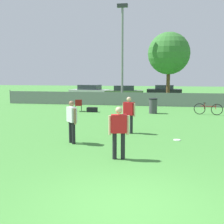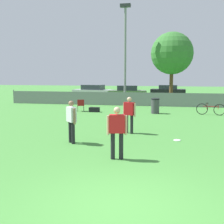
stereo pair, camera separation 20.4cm
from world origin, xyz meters
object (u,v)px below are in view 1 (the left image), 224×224
at_px(bicycle_sideline, 208,109).
at_px(parked_car_olive, 124,92).
at_px(frisbee_disc, 177,140).
at_px(light_pole, 122,46).
at_px(folding_chair_sideline, 78,105).
at_px(parked_car_dark, 164,91).
at_px(player_defender_red, 119,129).
at_px(gear_bag_sideline, 92,110).
at_px(trash_bin, 153,106).
at_px(parked_car_silver, 90,91).
at_px(player_receiver_white, 72,119).
at_px(player_thrower_red, 129,112).
at_px(tree_near_pole, 169,54).

xyz_separation_m(bicycle_sideline, parked_car_olive, (-7.09, 11.44, 0.32)).
bearing_deg(frisbee_disc, light_pole, 107.13).
relative_size(folding_chair_sideline, parked_car_dark, 0.20).
relative_size(player_defender_red, gear_bag_sideline, 2.28).
relative_size(bicycle_sideline, trash_bin, 1.75).
height_order(trash_bin, gear_bag_sideline, trash_bin).
distance_m(folding_chair_sideline, parked_car_silver, 12.02).
bearing_deg(parked_car_silver, player_receiver_white, -67.75).
bearing_deg(folding_chair_sideline, parked_car_silver, -98.56).
bearing_deg(player_thrower_red, gear_bag_sideline, 139.44).
distance_m(player_receiver_white, player_thrower_red, 2.87).
bearing_deg(parked_car_olive, parked_car_silver, 164.48).
xyz_separation_m(tree_near_pole, parked_car_silver, (-8.53, 4.65, -3.71)).
height_order(tree_near_pole, parked_car_silver, tree_near_pole).
bearing_deg(parked_car_olive, frisbee_disc, -85.50).
bearing_deg(player_receiver_white, parked_car_dark, 128.15).
height_order(player_defender_red, gear_bag_sideline, player_defender_red).
xyz_separation_m(folding_chair_sideline, trash_bin, (5.14, -0.04, 0.02)).
distance_m(light_pole, bicycle_sideline, 9.94).
bearing_deg(tree_near_pole, frisbee_disc, -89.24).
relative_size(player_defender_red, folding_chair_sideline, 1.90).
bearing_deg(player_thrower_red, parked_car_silver, 132.44).
distance_m(player_defender_red, bicycle_sideline, 11.25).
bearing_deg(parked_car_dark, tree_near_pole, -85.52).
height_order(player_receiver_white, parked_car_olive, player_receiver_white).
distance_m(tree_near_pole, trash_bin, 8.24).
distance_m(tree_near_pole, parked_car_silver, 10.40).
bearing_deg(player_defender_red, gear_bag_sideline, 97.00).
height_order(bicycle_sideline, trash_bin, trash_bin).
height_order(light_pole, parked_car_silver, light_pole).
bearing_deg(bicycle_sideline, tree_near_pole, 119.04).
height_order(player_receiver_white, parked_car_silver, player_receiver_white).
relative_size(frisbee_disc, parked_car_dark, 0.07).
distance_m(frisbee_disc, trash_bin, 7.75).
bearing_deg(light_pole, parked_car_silver, 127.70).
relative_size(player_receiver_white, trash_bin, 1.59).
xyz_separation_m(player_receiver_white, trash_bin, (2.63, 8.84, -0.42)).
distance_m(frisbee_disc, gear_bag_sideline, 9.30).
bearing_deg(parked_car_dark, trash_bin, -90.14).
xyz_separation_m(folding_chair_sideline, parked_car_silver, (-2.36, 11.79, 0.22)).
xyz_separation_m(player_receiver_white, bicycle_sideline, (6.12, 8.83, -0.55)).
bearing_deg(tree_near_pole, player_thrower_red, -97.48).
xyz_separation_m(player_receiver_white, gear_bag_sideline, (-1.52, 8.79, -0.77)).
xyz_separation_m(light_pole, bicycle_sideline, (6.45, -5.96, -4.65)).
distance_m(player_thrower_red, trash_bin, 6.71).
xyz_separation_m(frisbee_disc, trash_bin, (-1.23, 7.64, 0.49)).
relative_size(trash_bin, parked_car_dark, 0.24).
height_order(folding_chair_sideline, parked_car_dark, parked_car_dark).
height_order(bicycle_sideline, parked_car_silver, parked_car_silver).
relative_size(tree_near_pole, player_thrower_red, 3.96).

